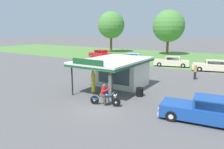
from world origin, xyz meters
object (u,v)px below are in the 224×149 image
parked_car_back_row_far_left (172,62)px  spare_tire_stack (140,92)px  gas_pump_nearside (93,83)px  parked_car_back_row_far_right (101,54)px  parked_car_back_row_centre (214,66)px  parked_car_back_row_centre_right (133,58)px  motorcycle_with_rider (105,97)px  bystander_strolling_foreground (101,67)px  bystander_chatting_near_pumps (195,71)px  gas_pump_offside (110,85)px  featured_classic_sedan (203,110)px

parked_car_back_row_far_left → spare_tire_stack: bearing=-82.2°
gas_pump_nearside → parked_car_back_row_far_right: size_ratio=0.37×
parked_car_back_row_far_left → parked_car_back_row_centre: 6.03m
parked_car_back_row_far_right → parked_car_back_row_centre_right: bearing=-9.6°
motorcycle_with_rider → parked_car_back_row_centre_right: 21.88m
motorcycle_with_rider → parked_car_back_row_far_right: size_ratio=0.42×
bystander_strolling_foreground → parked_car_back_row_centre_right: bearing=96.5°
gas_pump_nearside → bystander_chatting_near_pumps: 11.97m
gas_pump_nearside → gas_pump_offside: gas_pump_offside is taller
parked_car_back_row_far_right → bystander_chatting_near_pumps: (19.61, -9.52, 0.19)m
bystander_chatting_near_pumps → parked_car_back_row_centre_right: bearing=145.2°
parked_car_back_row_far_right → parked_car_back_row_centre: 21.05m
parked_car_back_row_far_left → spare_tire_stack: size_ratio=7.53×
spare_tire_stack → featured_classic_sedan: bearing=-25.0°
bystander_chatting_near_pumps → spare_tire_stack: (-2.58, -8.81, -0.54)m
parked_car_back_row_centre_right → bystander_chatting_near_pumps: size_ratio=3.16×
motorcycle_with_rider → bystander_chatting_near_pumps: 12.73m
gas_pump_offside → motorcycle_with_rider: gas_pump_offside is taller
gas_pump_offside → spare_tire_stack: (2.04, 1.30, -0.57)m
bystander_chatting_near_pumps → motorcycle_with_rider: bearing=-107.4°
parked_car_back_row_centre → bystander_strolling_foreground: size_ratio=3.71×
motorcycle_with_rider → featured_classic_sedan: 6.54m
featured_classic_sedan → parked_car_back_row_far_left: 19.86m
gas_pump_offside → featured_classic_sedan: gas_pump_offside is taller
gas_pump_nearside → spare_tire_stack: (3.82, 1.30, -0.55)m
gas_pump_offside → parked_car_back_row_centre: bearing=70.5°
motorcycle_with_rider → parked_car_back_row_centre_right: size_ratio=0.42×
parked_car_back_row_centre_right → spare_tire_stack: (9.25, -17.02, -0.31)m
bystander_strolling_foreground → featured_classic_sedan: bearing=-31.8°
featured_classic_sedan → parked_car_back_row_centre: 17.60m
parked_car_back_row_centre_right → parked_car_back_row_far_left: 7.13m
bystander_chatting_near_pumps → spare_tire_stack: bearing=-106.3°
motorcycle_with_rider → parked_car_back_row_centre: (4.99, 18.42, 0.04)m
spare_tire_stack → bystander_strolling_foreground: bearing=144.2°
parked_car_back_row_far_right → spare_tire_stack: bearing=-47.1°
gas_pump_offside → motorcycle_with_rider: bearing=-68.1°
parked_car_back_row_far_right → bystander_strolling_foreground: bearing=-54.2°
parked_car_back_row_far_right → bystander_strolling_foreground: size_ratio=3.42×
parked_car_back_row_far_left → bystander_strolling_foreground: bearing=-119.4°
gas_pump_offside → featured_classic_sedan: (7.30, -1.15, -0.25)m
gas_pump_offside → motorcycle_with_rider: size_ratio=0.91×
parked_car_back_row_far_right → gas_pump_offside: bearing=-52.6°
motorcycle_with_rider → bystander_chatting_near_pumps: bystander_chatting_near_pumps is taller
parked_car_back_row_centre_right → bystander_chatting_near_pumps: bystander_chatting_near_pumps is taller
featured_classic_sedan → motorcycle_with_rider: bearing=-172.2°
gas_pump_offside → bystander_strolling_foreground: bearing=130.1°
gas_pump_nearside → parked_car_back_row_centre_right: size_ratio=0.37×
gas_pump_offside → featured_classic_sedan: size_ratio=0.41×
parked_car_back_row_far_left → bystander_strolling_foreground: size_ratio=3.48×
parked_car_back_row_far_left → bystander_chatting_near_pumps: (4.78, -7.14, 0.21)m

